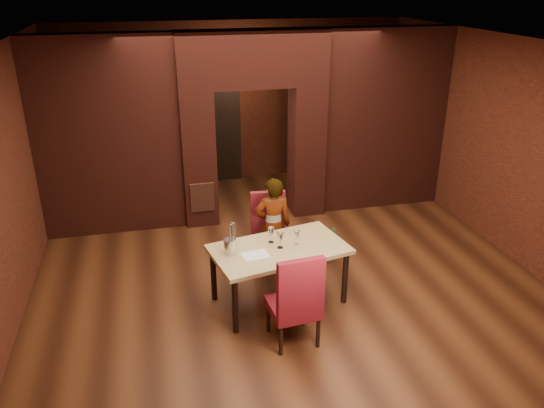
{
  "coord_description": "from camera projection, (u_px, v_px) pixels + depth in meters",
  "views": [
    {
      "loc": [
        -1.72,
        -6.55,
        3.99
      ],
      "look_at": [
        -0.15,
        0.0,
        1.07
      ],
      "focal_mm": 35.0,
      "sensor_mm": 36.0,
      "label": 1
    }
  ],
  "objects": [
    {
      "name": "vent_panel",
      "position": [
        202.0,
        197.0,
        8.89
      ],
      "size": [
        0.4,
        0.03,
        0.5
      ],
      "primitive_type": "cube",
      "color": "brown",
      "rests_on": "ground"
    },
    {
      "name": "chair_far",
      "position": [
        270.0,
        233.0,
        7.65
      ],
      "size": [
        0.55,
        0.55,
        1.12
      ],
      "primitive_type": "cube",
      "rotation": [
        0.0,
        0.0,
        -0.08
      ],
      "color": "maroon",
      "rests_on": "ground"
    },
    {
      "name": "pillar_left",
      "position": [
        198.0,
        158.0,
        8.92
      ],
      "size": [
        0.55,
        0.55,
        2.3
      ],
      "primitive_type": "cube",
      "color": "maroon",
      "rests_on": "ground"
    },
    {
      "name": "floor",
      "position": [
        282.0,
        270.0,
        7.79
      ],
      "size": [
        8.0,
        8.0,
        0.0
      ],
      "primitive_type": "plane",
      "color": "#4B2612",
      "rests_on": "ground"
    },
    {
      "name": "wall_left",
      "position": [
        4.0,
        189.0,
        6.41
      ],
      "size": [
        0.04,
        8.0,
        3.2
      ],
      "primitive_type": "cube",
      "color": "maroon",
      "rests_on": "ground"
    },
    {
      "name": "wine_glass_a",
      "position": [
        271.0,
        235.0,
        6.83
      ],
      "size": [
        0.09,
        0.09,
        0.21
      ],
      "primitive_type": null,
      "color": "silver",
      "rests_on": "dining_table"
    },
    {
      "name": "wall_back",
      "position": [
        233.0,
        103.0,
        10.73
      ],
      "size": [
        7.0,
        0.04,
        3.2
      ],
      "primitive_type": "cube",
      "color": "maroon",
      "rests_on": "ground"
    },
    {
      "name": "ceiling",
      "position": [
        284.0,
        44.0,
        6.52
      ],
      "size": [
        7.0,
        8.0,
        0.04
      ],
      "primitive_type": "cube",
      "color": "silver",
      "rests_on": "ground"
    },
    {
      "name": "wing_wall_right",
      "position": [
        383.0,
        120.0,
        9.45
      ],
      "size": [
        2.28,
        0.35,
        3.2
      ],
      "primitive_type": "cube",
      "color": "maroon",
      "rests_on": "ground"
    },
    {
      "name": "rear_door_frame",
      "position": [
        216.0,
        132.0,
        10.77
      ],
      "size": [
        1.02,
        0.04,
        2.22
      ],
      "primitive_type": "cube",
      "color": "black",
      "rests_on": "ground"
    },
    {
      "name": "wing_wall_left",
      "position": [
        108.0,
        138.0,
        8.44
      ],
      "size": [
        2.28,
        0.35,
        3.2
      ],
      "primitive_type": "cube",
      "color": "maroon",
      "rests_on": "ground"
    },
    {
      "name": "wall_front",
      "position": [
        432.0,
        358.0,
        3.59
      ],
      "size": [
        7.0,
        0.04,
        3.2
      ],
      "primitive_type": "cube",
      "color": "maroon",
      "rests_on": "ground"
    },
    {
      "name": "dining_table",
      "position": [
        279.0,
        274.0,
        6.9
      ],
      "size": [
        1.85,
        1.27,
        0.8
      ],
      "primitive_type": "cube",
      "rotation": [
        0.0,
        0.0,
        0.2
      ],
      "color": "tan",
      "rests_on": "ground"
    },
    {
      "name": "wine_glass_b",
      "position": [
        280.0,
        240.0,
        6.69
      ],
      "size": [
        0.09,
        0.09,
        0.22
      ],
      "primitive_type": null,
      "color": "silver",
      "rests_on": "dining_table"
    },
    {
      "name": "wine_glass_c",
      "position": [
        297.0,
        237.0,
        6.79
      ],
      "size": [
        0.08,
        0.08,
        0.19
      ],
      "primitive_type": null,
      "color": "white",
      "rests_on": "dining_table"
    },
    {
      "name": "tasting_sheet",
      "position": [
        255.0,
        255.0,
        6.56
      ],
      "size": [
        0.36,
        0.28,
        0.0
      ],
      "primitive_type": "cube",
      "rotation": [
        0.0,
        0.0,
        0.13
      ],
      "color": "silver",
      "rests_on": "dining_table"
    },
    {
      "name": "wall_right",
      "position": [
        510.0,
        149.0,
        7.91
      ],
      "size": [
        0.04,
        8.0,
        3.2
      ],
      "primitive_type": "cube",
      "color": "maroon",
      "rests_on": "ground"
    },
    {
      "name": "person_seated",
      "position": [
        273.0,
        226.0,
        7.51
      ],
      "size": [
        0.54,
        0.37,
        1.44
      ],
      "primitive_type": "imported",
      "rotation": [
        0.0,
        0.0,
        3.1
      ],
      "color": "silver",
      "rests_on": "ground"
    },
    {
      "name": "water_bottle",
      "position": [
        233.0,
        233.0,
        6.77
      ],
      "size": [
        0.07,
        0.07,
        0.31
      ],
      "primitive_type": "cylinder",
      "color": "silver",
      "rests_on": "dining_table"
    },
    {
      "name": "potted_plant",
      "position": [
        321.0,
        243.0,
        8.06
      ],
      "size": [
        0.55,
        0.56,
        0.47
      ],
      "primitive_type": "imported",
      "rotation": [
        0.0,
        0.0,
        0.87
      ],
      "color": "#2A5A21",
      "rests_on": "ground"
    },
    {
      "name": "rear_door",
      "position": [
        215.0,
        131.0,
        10.81
      ],
      "size": [
        0.9,
        0.08,
        2.1
      ],
      "primitive_type": "cube",
      "color": "black",
      "rests_on": "ground"
    },
    {
      "name": "wine_bucket",
      "position": [
        230.0,
        246.0,
        6.57
      ],
      "size": [
        0.16,
        0.16,
        0.19
      ],
      "primitive_type": "cylinder",
      "color": "#B7B7BF",
      "rests_on": "dining_table"
    },
    {
      "name": "chair_near",
      "position": [
        293.0,
        296.0,
        6.08
      ],
      "size": [
        0.59,
        0.59,
        1.19
      ],
      "primitive_type": "cube",
      "rotation": [
        0.0,
        0.0,
        3.22
      ],
      "color": "maroon",
      "rests_on": "ground"
    },
    {
      "name": "pillar_right",
      "position": [
        306.0,
        150.0,
        9.32
      ],
      "size": [
        0.55,
        0.55,
        2.3
      ],
      "primitive_type": "cube",
      "color": "maroon",
      "rests_on": "ground"
    },
    {
      "name": "lintel",
      "position": [
        252.0,
        59.0,
        8.48
      ],
      "size": [
        2.45,
        0.55,
        0.9
      ],
      "primitive_type": "cube",
      "color": "maroon",
      "rests_on": "ground"
    }
  ]
}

